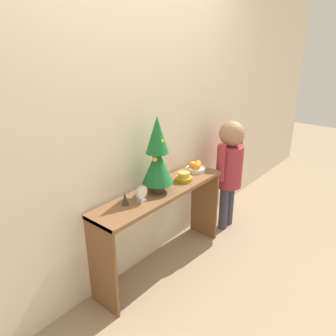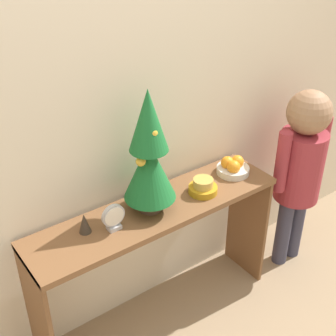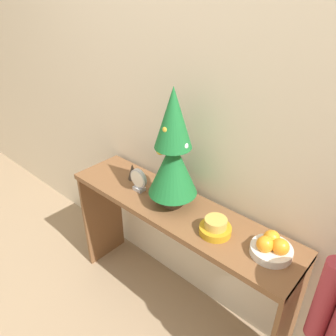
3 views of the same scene
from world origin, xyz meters
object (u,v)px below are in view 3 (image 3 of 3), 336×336
(fruit_bowl, at_px, (272,247))
(figurine, at_px, (132,171))
(desk_clock, at_px, (139,180))
(mini_tree, at_px, (173,152))
(singing_bowl, at_px, (215,227))

(fruit_bowl, bearing_deg, figurine, 178.72)
(fruit_bowl, relative_size, desk_clock, 1.34)
(mini_tree, relative_size, figurine, 6.27)
(singing_bowl, height_order, desk_clock, desk_clock)
(mini_tree, xyz_separation_m, singing_bowl, (0.29, -0.04, -0.26))
(mini_tree, relative_size, singing_bowl, 4.17)
(desk_clock, bearing_deg, figurine, 152.56)
(singing_bowl, bearing_deg, fruit_bowl, 11.17)
(singing_bowl, xyz_separation_m, figurine, (-0.61, 0.07, 0.02))
(fruit_bowl, bearing_deg, singing_bowl, -168.83)
(fruit_bowl, bearing_deg, mini_tree, -179.03)
(desk_clock, relative_size, figurine, 1.34)
(figurine, bearing_deg, mini_tree, -4.93)
(desk_clock, bearing_deg, singing_bowl, -1.04)
(singing_bowl, xyz_separation_m, desk_clock, (-0.50, 0.01, 0.03))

